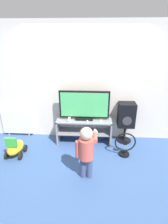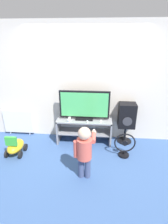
{
  "view_description": "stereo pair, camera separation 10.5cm",
  "coord_description": "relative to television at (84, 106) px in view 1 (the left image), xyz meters",
  "views": [
    {
      "loc": [
        0.2,
        -3.31,
        2.23
      ],
      "look_at": [
        0.0,
        0.12,
        0.78
      ],
      "focal_mm": 28.0,
      "sensor_mm": 36.0,
      "label": 1
    },
    {
      "loc": [
        0.31,
        -3.3,
        2.23
      ],
      "look_at": [
        0.0,
        0.12,
        0.78
      ],
      "focal_mm": 28.0,
      "sensor_mm": 36.0,
      "label": 2
    }
  ],
  "objects": [
    {
      "name": "ride_on_toy",
      "position": [
        -1.37,
        -0.62,
        -0.71
      ],
      "size": [
        0.33,
        0.48,
        0.48
      ],
      "color": "gold",
      "rests_on": "ground_plane"
    },
    {
      "name": "floor_fan",
      "position": [
        0.86,
        -0.49,
        -0.66
      ],
      "size": [
        0.43,
        0.22,
        0.52
      ],
      "color": "black",
      "rests_on": "ground_plane"
    },
    {
      "name": "speaker_tower",
      "position": [
        0.94,
        0.07,
        -0.25
      ],
      "size": [
        0.37,
        0.33,
        0.94
      ],
      "color": "black",
      "rests_on": "ground_plane"
    },
    {
      "name": "remote_secondary",
      "position": [
        0.07,
        -0.11,
        -0.31
      ],
      "size": [
        0.05,
        0.13,
        0.03
      ],
      "color": "white",
      "rests_on": "tv_stand"
    },
    {
      "name": "game_console",
      "position": [
        -0.33,
        -0.1,
        -0.29
      ],
      "size": [
        0.04,
        0.2,
        0.05
      ],
      "color": "white",
      "rests_on": "tv_stand"
    },
    {
      "name": "remote_primary",
      "position": [
        0.37,
        -0.11,
        -0.31
      ],
      "size": [
        0.05,
        0.13,
        0.03
      ],
      "color": "white",
      "rests_on": "tv_stand"
    },
    {
      "name": "wall_back",
      "position": [
        0.0,
        0.27,
        0.41
      ],
      "size": [
        10.0,
        0.06,
        2.6
      ],
      "color": "silver",
      "rests_on": "ground_plane"
    },
    {
      "name": "television",
      "position": [
        0.0,
        0.0,
        0.0
      ],
      "size": [
        1.09,
        0.2,
        0.65
      ],
      "color": "black",
      "rests_on": "tv_stand"
    },
    {
      "name": "tv_stand",
      "position": [
        0.0,
        -0.02,
        -0.51
      ],
      "size": [
        1.22,
        0.41,
        0.57
      ],
      "color": "gray",
      "rests_on": "ground_plane"
    },
    {
      "name": "ground_plane",
      "position": [
        0.0,
        -0.22,
        -0.89
      ],
      "size": [
        16.0,
        16.0,
        0.0
      ],
      "primitive_type": "plane",
      "color": "#38568C"
    },
    {
      "name": "child",
      "position": [
        0.1,
        -1.13,
        -0.32
      ],
      "size": [
        0.37,
        0.53,
        0.96
      ],
      "color": "#3F4C72",
      "rests_on": "ground_plane"
    },
    {
      "name": "radiator",
      "position": [
        -1.65,
        0.2,
        -0.54
      ],
      "size": [
        0.73,
        0.08,
        0.65
      ],
      "color": "white",
      "rests_on": "ground_plane"
    }
  ]
}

